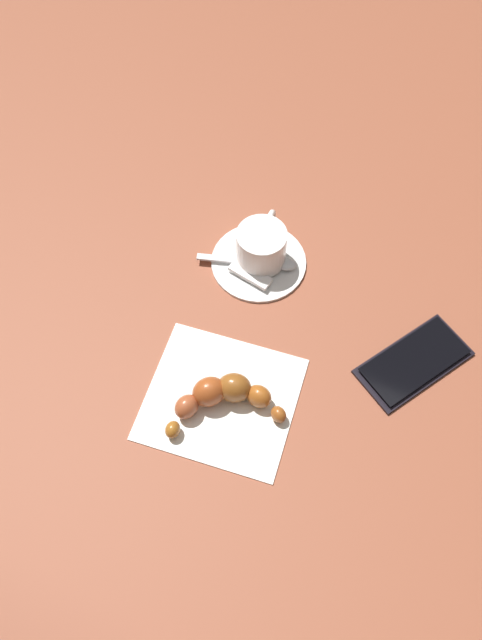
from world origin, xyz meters
name	(u,v)px	position (x,y,z in m)	size (l,w,h in m)	color
ground_plane	(241,338)	(0.00, 0.00, 0.00)	(1.80, 1.80, 0.00)	brown
saucer	(259,261)	(0.12, 0.03, 0.00)	(0.13, 0.13, 0.01)	silver
espresso_cup	(262,245)	(0.12, 0.02, 0.04)	(0.09, 0.07, 0.05)	silver
teaspoon	(263,263)	(0.11, 0.02, 0.01)	(0.05, 0.13, 0.01)	silver
sugar_packet	(250,274)	(0.09, 0.03, 0.01)	(0.06, 0.02, 0.01)	white
napkin	(221,398)	(-0.09, -0.01, 0.00)	(0.16, 0.18, 0.00)	white
croissant	(222,395)	(-0.09, -0.02, 0.02)	(0.11, 0.13, 0.04)	brown
cell_phone	(414,362)	(0.06, -0.21, 0.00)	(0.16, 0.13, 0.01)	black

